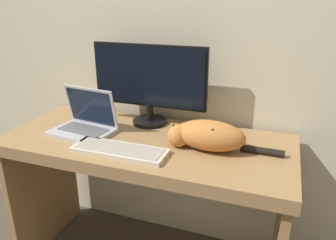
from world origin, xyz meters
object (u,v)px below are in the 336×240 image
(monitor, at_px, (149,82))
(laptop, at_px, (85,124))
(cat, at_px, (207,135))
(external_keyboard, at_px, (120,150))

(monitor, distance_m, laptop, 0.40)
(monitor, height_order, laptop, monitor)
(laptop, distance_m, cat, 0.63)
(laptop, xyz_separation_m, cat, (0.63, 0.02, 0.02))
(monitor, relative_size, laptop, 1.91)
(external_keyboard, bearing_deg, monitor, 91.82)
(monitor, bearing_deg, external_keyboard, -88.21)
(monitor, height_order, cat, monitor)
(laptop, distance_m, external_keyboard, 0.32)
(laptop, height_order, cat, laptop)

